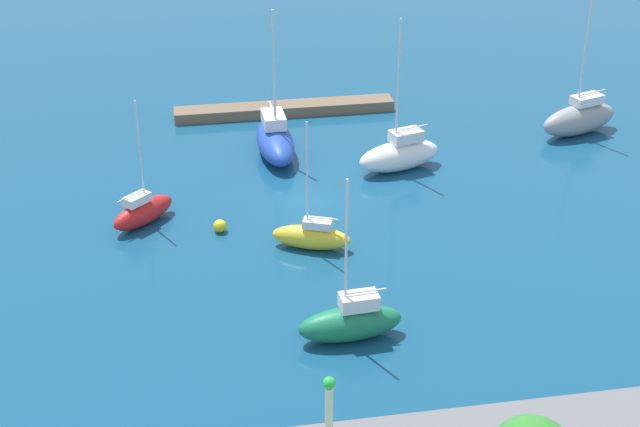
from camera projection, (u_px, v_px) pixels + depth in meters
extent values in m
plane|color=navy|center=(309.00, 200.00, 64.99)|extent=(160.00, 160.00, 0.00)
cube|color=brown|center=(285.00, 109.00, 79.07)|extent=(18.83, 2.12, 0.90)
cylinder|color=silver|center=(329.00, 417.00, 40.10)|extent=(0.36, 0.36, 3.20)
sphere|color=green|center=(329.00, 383.00, 39.22)|extent=(0.56, 0.56, 0.56)
ellipsoid|color=red|center=(143.00, 213.00, 61.59)|extent=(4.75, 4.50, 1.70)
cube|color=silver|center=(137.00, 199.00, 60.77)|extent=(1.95, 1.89, 0.61)
cylinder|color=silver|center=(140.00, 151.00, 59.69)|extent=(0.12, 0.12, 7.08)
cylinder|color=silver|center=(131.00, 196.00, 60.21)|extent=(1.76, 1.60, 0.10)
ellipsoid|color=#2347B2|center=(275.00, 142.00, 71.22)|extent=(2.89, 7.89, 2.27)
cube|color=silver|center=(274.00, 119.00, 71.00)|extent=(1.71, 2.85, 0.95)
cylinder|color=silver|center=(274.00, 72.00, 68.13)|extent=(0.19, 0.19, 9.36)
cylinder|color=silver|center=(272.00, 109.00, 71.22)|extent=(0.20, 3.22, 0.15)
ellipsoid|color=#19724C|center=(350.00, 324.00, 50.05)|extent=(5.91, 2.34, 1.95)
cube|color=silver|center=(359.00, 301.00, 49.49)|extent=(2.16, 1.31, 0.83)
cylinder|color=silver|center=(346.00, 247.00, 47.68)|extent=(0.14, 0.14, 7.81)
cylinder|color=silver|center=(366.00, 291.00, 49.30)|extent=(2.28, 0.26, 0.11)
ellipsoid|color=yellow|center=(311.00, 237.00, 58.77)|extent=(5.32, 3.25, 1.57)
cube|color=silver|center=(318.00, 224.00, 58.20)|extent=(2.05, 1.51, 0.53)
cylinder|color=silver|center=(307.00, 176.00, 56.75)|extent=(0.12, 0.12, 7.17)
cylinder|color=silver|center=(323.00, 218.00, 57.95)|extent=(1.89, 0.80, 0.10)
ellipsoid|color=white|center=(399.00, 156.00, 68.95)|extent=(6.99, 4.04, 2.25)
cube|color=silver|center=(406.00, 136.00, 68.42)|extent=(2.67, 2.00, 0.83)
cylinder|color=silver|center=(398.00, 83.00, 66.06)|extent=(0.16, 0.16, 9.44)
cylinder|color=silver|center=(412.00, 128.00, 68.33)|extent=(2.61, 0.84, 0.13)
ellipsoid|color=gray|center=(579.00, 120.00, 74.86)|extent=(7.59, 4.49, 2.53)
cube|color=silver|center=(587.00, 100.00, 74.34)|extent=(2.91, 2.13, 0.72)
cylinder|color=silver|center=(585.00, 51.00, 71.94)|extent=(0.17, 0.17, 9.21)
cylinder|color=silver|center=(592.00, 93.00, 74.28)|extent=(2.65, 1.02, 0.14)
sphere|color=yellow|center=(220.00, 226.00, 60.81)|extent=(0.88, 0.88, 0.88)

